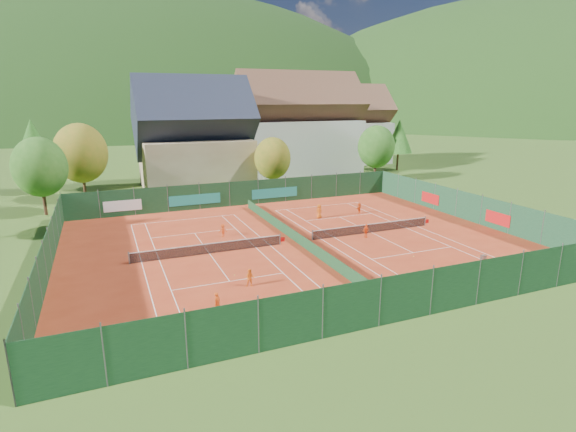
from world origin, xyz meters
The scene contains 31 objects.
ground centered at (0.00, 0.00, -0.02)m, with size 600.00×600.00×0.00m, color #32531A.
clay_pad centered at (0.00, 0.00, 0.01)m, with size 40.00×32.00×0.01m, color #A73318.
court_markings_left centered at (-8.00, 0.00, 0.01)m, with size 11.03×23.83×0.00m.
court_markings_right centered at (8.00, 0.00, 0.01)m, with size 11.03×23.83×0.00m.
tennis_net_left centered at (-7.85, 0.00, 0.51)m, with size 13.30×0.10×1.02m.
tennis_net_right centered at (8.15, 0.00, 0.51)m, with size 13.30×0.10×1.02m.
court_divider centered at (0.00, 0.00, 0.50)m, with size 0.03×28.80×1.00m.
fence_north centered at (-0.46, 15.99, 1.47)m, with size 40.00×0.10×3.00m.
fence_south centered at (0.00, -16.00, 1.50)m, with size 40.00×0.04×3.00m.
fence_west centered at (-20.00, 0.00, 1.50)m, with size 0.04×32.00×3.00m.
fence_east centered at (20.00, 0.05, 1.48)m, with size 0.09×32.00×3.00m.
chalet centered at (-3.00, 30.00, 6.62)m, with size 16.20×12.00×16.00m.
hotel_block_a centered at (16.00, 36.00, 7.38)m, with size 21.60×11.00×17.25m.
hotel_block_b centered at (30.00, 44.00, 6.62)m, with size 17.28×10.00×15.50m.
tree_west_front centered at (-22.00, 20.00, 5.39)m, with size 5.72×5.72×8.69m.
tree_west_mid centered at (-18.00, 26.00, 6.07)m, with size 6.44×6.44×9.78m.
tree_west_back centered at (-24.00, 34.00, 6.74)m, with size 5.60×5.60×10.00m.
tree_center centered at (6.00, 22.00, 4.72)m, with size 5.01×5.01×7.60m.
tree_east_front centered at (24.00, 24.00, 5.39)m, with size 5.72×5.72×8.69m.
tree_east_mid centered at (34.00, 32.00, 6.06)m, with size 5.04×5.04×9.00m.
tree_east_back centered at (26.00, 40.00, 6.74)m, with size 7.15×7.15×10.86m.
mountain_backdrop centered at (28.54, 233.48, -39.64)m, with size 820.00×530.00×242.00m.
ball_hopper centered at (11.50, -10.60, 0.56)m, with size 0.34×0.34×0.80m.
loose_ball_0 centered at (-7.38, -5.44, 0.03)m, with size 0.07×0.07×0.07m, color #CCD833.
loose_ball_1 centered at (7.43, -7.20, 0.03)m, with size 0.07×0.07×0.07m, color #CCD833.
player_left_near centered at (-9.99, -10.87, 0.68)m, with size 0.49×0.32×1.35m, color #D14912.
player_left_mid centered at (-6.92, -7.83, 0.64)m, with size 0.63×0.49×1.29m, color orange.
player_left_far centered at (-5.73, 4.20, 0.63)m, with size 0.81×0.47×1.26m, color #CE4112.
player_right_near centered at (6.62, -1.12, 0.66)m, with size 0.77×0.32×1.32m, color #F25115.
player_right_far_a centered at (5.68, 6.86, 0.78)m, with size 0.76×0.49×1.56m, color #D25A12.
player_right_far_b centered at (10.84, 7.03, 0.61)m, with size 1.13×0.36×1.22m, color #DB4B13.
Camera 1 is at (-15.58, -35.56, 12.69)m, focal length 28.00 mm.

